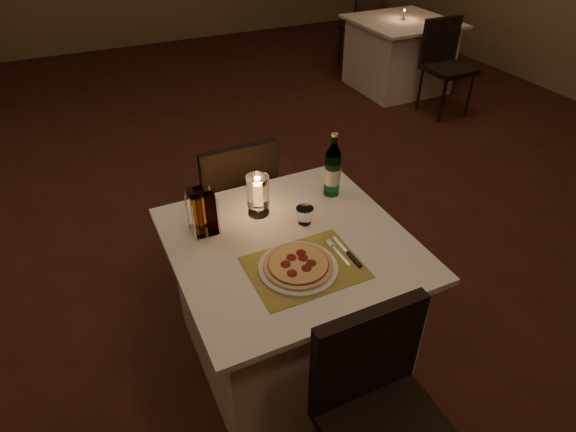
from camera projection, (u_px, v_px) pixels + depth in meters
name	position (u px, v px, depth m)	size (l,w,h in m)	color
floor	(273.00, 256.00, 3.14)	(8.00, 10.00, 0.02)	#431D15
main_table	(290.00, 301.00, 2.29)	(1.00, 1.00, 0.74)	white
chair_near	(379.00, 401.00, 1.66)	(0.42, 0.42, 0.90)	black
chair_far	(235.00, 195.00, 2.71)	(0.42, 0.42, 0.90)	black
placemat	(305.00, 267.00, 1.93)	(0.45, 0.34, 0.00)	#A9993A
plate	(298.00, 268.00, 1.92)	(0.32, 0.32, 0.01)	white
pizza	(298.00, 265.00, 1.91)	(0.28, 0.28, 0.02)	#D8B77F
fork	(336.00, 250.00, 2.01)	(0.02, 0.18, 0.00)	silver
knife	(351.00, 256.00, 1.98)	(0.02, 0.22, 0.01)	black
tumbler	(305.00, 216.00, 2.16)	(0.08, 0.08, 0.08)	white
water_bottle	(333.00, 171.00, 2.30)	(0.08, 0.08, 0.33)	#5AA772
hurricane_candle	(258.00, 192.00, 2.17)	(0.10, 0.10, 0.20)	white
cruet_caddy	(203.00, 214.00, 2.07)	(0.12, 0.12, 0.21)	white
neighbor_table_right	(399.00, 55.00, 5.30)	(1.00, 1.00, 0.74)	white
neighbor_chair_ra	(445.00, 57.00, 4.68)	(0.42, 0.42, 0.90)	black
neighbor_chair_rb	(365.00, 23.00, 5.72)	(0.42, 0.42, 0.90)	black
neighbor_candle_right	(404.00, 15.00, 5.06)	(0.03, 0.03, 0.11)	white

